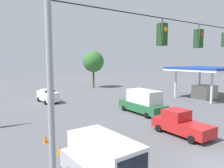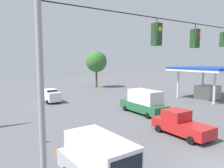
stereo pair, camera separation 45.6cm
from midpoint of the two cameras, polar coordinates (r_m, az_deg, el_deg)
The scene contains 11 objects.
ground_plane at distance 15.45m, azimuth 25.71°, elevation -19.16°, with size 140.00×140.00×0.00m, color #56565B.
overhead_signal_span at distance 14.08m, azimuth 26.38°, elevation 3.05°, with size 20.78×0.38×8.97m.
sedan_white_withflow_deep at distance 34.79m, azimuth -16.79°, elevation -2.90°, with size 2.22×4.64×2.01m.
box_truck_green_oncoming_far at distance 26.72m, azimuth 7.57°, elevation -4.63°, with size 2.74×6.67×2.87m.
pickup_truck_red_crossing_near at distance 20.09m, azimuth 16.82°, elevation -9.85°, with size 2.39×5.29×2.12m.
box_truck_silver_parked_shoulder at distance 11.53m, azimuth -2.62°, elevation -20.38°, with size 2.48×6.71×2.64m.
traffic_cone_nearest at distance 14.24m, azimuth -10.75°, elevation -19.26°, with size 0.34×0.34×0.73m, color orange.
traffic_cone_second at distance 16.09m, azimuth -14.34°, elevation -16.23°, with size 0.34×0.34×0.73m, color orange.
traffic_cone_third at distance 18.42m, azimuth -17.74°, elevation -13.37°, with size 0.34×0.34×0.73m, color orange.
gas_station at distance 39.59m, azimuth 22.88°, elevation 2.04°, with size 10.17×9.39×5.27m.
tree_horizon_left at distance 51.02m, azimuth -5.15°, elevation 5.83°, with size 4.87×4.87×8.49m.
Camera 1 is at (12.61, 6.36, 6.50)m, focal length 35.00 mm.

